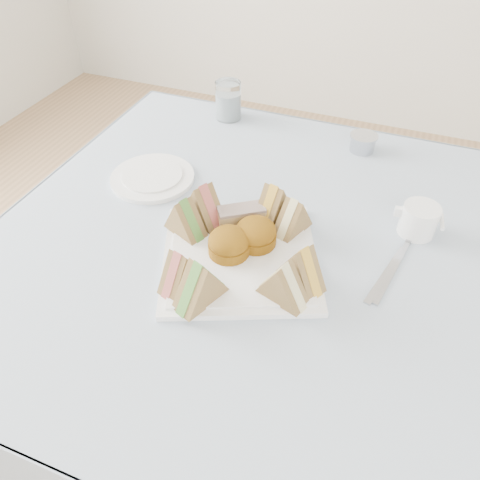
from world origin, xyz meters
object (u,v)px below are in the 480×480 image
(table, at_px, (250,348))
(serving_plate, at_px, (240,257))
(creamer_jug, at_px, (419,220))
(water_glass, at_px, (228,100))

(table, relative_size, serving_plate, 3.17)
(serving_plate, distance_m, creamer_jug, 0.36)
(table, distance_m, water_glass, 0.65)
(table, height_order, creamer_jug, creamer_jug)
(serving_plate, relative_size, creamer_jug, 3.96)
(table, relative_size, creamer_jug, 12.55)
(creamer_jug, bearing_deg, table, -162.23)
(serving_plate, height_order, creamer_jug, creamer_jug)
(serving_plate, bearing_deg, creamer_jug, 11.08)
(table, distance_m, creamer_jug, 0.52)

